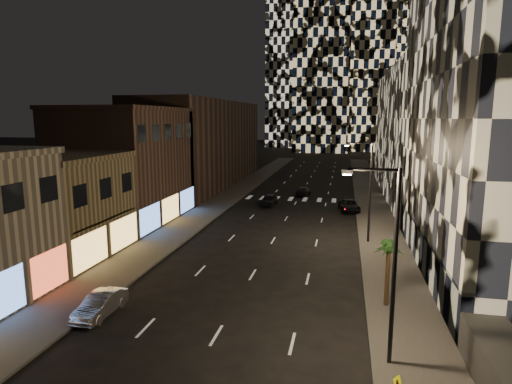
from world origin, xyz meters
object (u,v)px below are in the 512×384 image
at_px(streetlight_near, 389,253).
at_px(palm_tree, 389,252).
at_px(car_dark_midlane, 269,200).
at_px(streetlight_far, 368,185).
at_px(car_dark_oncoming, 304,191).
at_px(car_dark_rightlane, 349,206).
at_px(car_silver_parked, 101,305).

distance_m(streetlight_near, palm_tree, 6.66).
bearing_deg(car_dark_midlane, streetlight_far, -49.17).
bearing_deg(car_dark_oncoming, car_dark_rightlane, 127.32).
bearing_deg(car_dark_rightlane, car_dark_oncoming, 117.02).
bearing_deg(car_dark_rightlane, car_silver_parked, -120.88).
bearing_deg(car_dark_oncoming, palm_tree, 106.66).
xyz_separation_m(streetlight_near, palm_tree, (0.65, 6.35, -1.89)).
relative_size(streetlight_near, car_dark_oncoming, 2.07).
distance_m(car_dark_oncoming, car_dark_rightlane, 11.73).
distance_m(streetlight_far, car_dark_midlane, 19.27).
bearing_deg(streetlight_near, car_dark_oncoming, 100.31).
distance_m(car_dark_oncoming, palm_tree, 37.90).
relative_size(car_dark_oncoming, palm_tree, 1.08).
relative_size(streetlight_near, car_dark_midlane, 2.09).
xyz_separation_m(streetlight_far, car_dark_oncoming, (-7.85, 23.18, -4.72)).
relative_size(car_silver_parked, car_dark_midlane, 0.92).
bearing_deg(car_dark_midlane, car_silver_parked, -94.25).
height_order(car_silver_parked, car_dark_rightlane, car_dark_rightlane).
relative_size(streetlight_far, car_dark_rightlane, 1.82).
distance_m(streetlight_near, streetlight_far, 20.00).
height_order(streetlight_far, palm_tree, streetlight_far).
bearing_deg(car_dark_midlane, car_dark_rightlane, -4.54).
height_order(car_silver_parked, car_dark_midlane, car_dark_midlane).
bearing_deg(car_dark_rightlane, palm_tree, -92.41).
height_order(car_silver_parked, car_dark_oncoming, car_silver_parked).
distance_m(streetlight_far, car_silver_parked, 24.34).
relative_size(streetlight_far, car_silver_parked, 2.28).
height_order(streetlight_near, car_silver_parked, streetlight_near).
distance_m(car_silver_parked, car_dark_rightlane, 34.59).
bearing_deg(car_dark_midlane, palm_tree, -64.03).
relative_size(car_silver_parked, car_dark_oncoming, 0.91).
relative_size(streetlight_far, palm_tree, 2.24).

